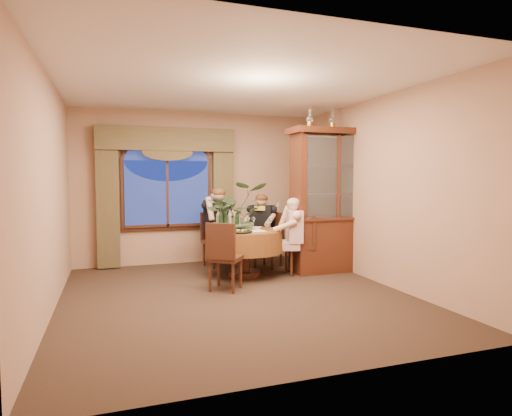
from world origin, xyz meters
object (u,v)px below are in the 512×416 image
object	(u,v)px
chair_right	(299,245)
chair_back_right	(268,240)
chair_front_left	(226,256)
person_pink	(294,237)
oil_lamp_right	(354,120)
wine_bottle_2	(225,221)
centerpiece_plant	(235,190)
oil_lamp_center	(332,119)
oil_lamp_left	(310,117)
olive_bowl	(246,229)
china_cabinet	(331,201)
person_scarf	(262,230)
wine_bottle_0	(237,220)
wine_bottle_3	(230,220)
chair_back	(217,240)
person_back	(218,227)
wine_bottle_4	(218,220)
stoneware_vase	(236,221)
wine_bottle_5	(221,221)
dining_table	(244,253)
wine_bottle_1	(224,220)

from	to	relation	value
chair_right	chair_back_right	bearing A→B (deg)	32.73
chair_front_left	person_pink	world-z (taller)	person_pink
oil_lamp_right	chair_back_right	world-z (taller)	oil_lamp_right
wine_bottle_2	centerpiece_plant	bearing A→B (deg)	37.30
oil_lamp_center	centerpiece_plant	world-z (taller)	oil_lamp_center
oil_lamp_left	wine_bottle_2	xyz separation A→B (m)	(-1.43, 0.07, -1.66)
oil_lamp_right	olive_bowl	xyz separation A→B (m)	(-1.92, 0.04, -1.80)
olive_bowl	china_cabinet	bearing A→B (deg)	-1.49
person_scarf	wine_bottle_0	size ratio (longest dim) A/B	3.97
china_cabinet	wine_bottle_2	world-z (taller)	china_cabinet
china_cabinet	wine_bottle_3	xyz separation A→B (m)	(-1.75, 0.12, -0.29)
person_scarf	centerpiece_plant	bearing A→B (deg)	78.07
china_cabinet	person_pink	size ratio (longest dim) A/B	1.90
centerpiece_plant	olive_bowl	distance (m)	0.66
chair_back_right	chair_back	xyz separation A→B (m)	(-0.86, 0.33, 0.00)
chair_back_right	olive_bowl	distance (m)	0.88
person_scarf	wine_bottle_0	distance (m)	0.98
person_back	wine_bottle_3	size ratio (longest dim) A/B	4.31
oil_lamp_center	olive_bowl	xyz separation A→B (m)	(-1.50, 0.04, -1.80)
wine_bottle_3	wine_bottle_4	bearing A→B (deg)	152.51
chair_back	oil_lamp_left	bearing A→B (deg)	128.16
wine_bottle_0	oil_lamp_right	bearing A→B (deg)	-2.00
chair_back_right	wine_bottle_3	distance (m)	1.07
wine_bottle_2	chair_front_left	bearing A→B (deg)	-104.25
chair_back	wine_bottle_2	size ratio (longest dim) A/B	2.91
person_pink	person_scarf	size ratio (longest dim) A/B	0.97
chair_front_left	stoneware_vase	distance (m)	1.03
oil_lamp_left	wine_bottle_3	distance (m)	2.14
oil_lamp_right	person_scarf	world-z (taller)	oil_lamp_right
china_cabinet	chair_front_left	xyz separation A→B (m)	(-2.03, -0.64, -0.72)
chair_back	person_pink	xyz separation A→B (m)	(1.05, -1.06, 0.15)
person_back	oil_lamp_left	bearing A→B (deg)	129.31
chair_back	wine_bottle_0	world-z (taller)	wine_bottle_0
person_back	wine_bottle_5	world-z (taller)	person_back
dining_table	wine_bottle_2	xyz separation A→B (m)	(-0.33, -0.03, 0.54)
china_cabinet	centerpiece_plant	bearing A→B (deg)	171.62
chair_front_left	person_back	bearing A→B (deg)	114.61
person_pink	chair_back	bearing A→B (deg)	58.69
oil_lamp_center	wine_bottle_1	bearing A→B (deg)	172.34
chair_right	chair_back_right	distance (m)	0.73
person_pink	dining_table	bearing A→B (deg)	90.00
olive_bowl	wine_bottle_5	distance (m)	0.44
china_cabinet	wine_bottle_1	world-z (taller)	china_cabinet
oil_lamp_left	person_back	size ratio (longest dim) A/B	0.24
chair_right	oil_lamp_left	bearing A→B (deg)	-71.79
person_pink	wine_bottle_4	xyz separation A→B (m)	(-1.20, 0.31, 0.28)
person_pink	oil_lamp_left	bearing A→B (deg)	-58.60
wine_bottle_5	chair_right	bearing A→B (deg)	-4.08
person_back	oil_lamp_right	bearing A→B (deg)	140.75
dining_table	oil_lamp_left	distance (m)	2.46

